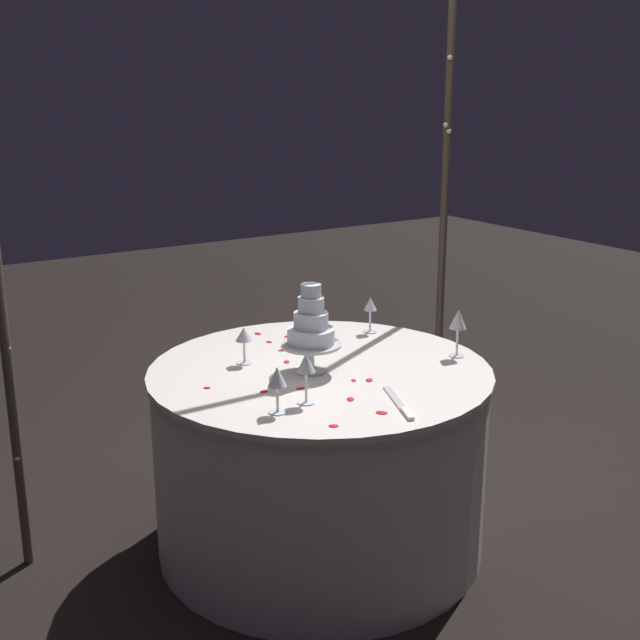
{
  "coord_description": "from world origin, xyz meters",
  "views": [
    {
      "loc": [
        -1.57,
        -2.41,
        1.73
      ],
      "look_at": [
        0.0,
        0.0,
        0.91
      ],
      "focal_mm": 46.49,
      "sensor_mm": 36.0,
      "label": 1
    }
  ],
  "objects": [
    {
      "name": "ground_plane",
      "position": [
        0.0,
        0.0,
        0.0
      ],
      "size": [
        12.0,
        12.0,
        0.0
      ],
      "primitive_type": "plane",
      "color": "black"
    },
    {
      "name": "decorative_arch",
      "position": [
        -0.0,
        0.47,
        1.58
      ],
      "size": [
        2.05,
        0.06,
        2.47
      ],
      "color": "#473D2D",
      "rests_on": "ground"
    },
    {
      "name": "main_table",
      "position": [
        0.0,
        0.0,
        0.36
      ],
      "size": [
        1.27,
        1.27,
        0.72
      ],
      "color": "silver",
      "rests_on": "ground"
    },
    {
      "name": "tiered_cake",
      "position": [
        -0.05,
        -0.02,
        0.89
      ],
      "size": [
        0.22,
        0.22,
        0.33
      ],
      "color": "silver",
      "rests_on": "main_table"
    },
    {
      "name": "wine_glass_0",
      "position": [
        -0.23,
        -0.26,
        0.85
      ],
      "size": [
        0.06,
        0.06,
        0.17
      ],
      "color": "silver",
      "rests_on": "main_table"
    },
    {
      "name": "wine_glass_1",
      "position": [
        -0.21,
        0.2,
        0.83
      ],
      "size": [
        0.06,
        0.06,
        0.14
      ],
      "color": "silver",
      "rests_on": "main_table"
    },
    {
      "name": "wine_glass_2",
      "position": [
        0.43,
        0.27,
        0.83
      ],
      "size": [
        0.06,
        0.06,
        0.15
      ],
      "color": "silver",
      "rests_on": "main_table"
    },
    {
      "name": "wine_glass_3",
      "position": [
        0.52,
        -0.17,
        0.86
      ],
      "size": [
        0.07,
        0.07,
        0.19
      ],
      "color": "silver",
      "rests_on": "main_table"
    },
    {
      "name": "wine_glass_4",
      "position": [
        -0.35,
        -0.28,
        0.83
      ],
      "size": [
        0.06,
        0.06,
        0.15
      ],
      "color": "silver",
      "rests_on": "main_table"
    },
    {
      "name": "cake_knife",
      "position": [
        0.02,
        -0.45,
        0.72
      ],
      "size": [
        0.13,
        0.28,
        0.01
      ],
      "color": "silver",
      "rests_on": "main_table"
    },
    {
      "name": "rose_petal_0",
      "position": [
        0.02,
        0.5,
        0.72
      ],
      "size": [
        0.03,
        0.04,
        0.0
      ],
      "primitive_type": "ellipsoid",
      "rotation": [
        0.0,
        0.0,
        1.74
      ],
      "color": "red",
      "rests_on": "main_table"
    },
    {
      "name": "rose_petal_1",
      "position": [
        0.07,
        -0.2,
        0.72
      ],
      "size": [
        0.04,
        0.04,
        0.0
      ],
      "primitive_type": "ellipsoid",
      "rotation": [
        0.0,
        0.0,
        4.03
      ],
      "color": "red",
      "rests_on": "main_table"
    },
    {
      "name": "rose_petal_2",
      "position": [
        -0.29,
        -0.1,
        0.72
      ],
      "size": [
        0.04,
        0.03,
        0.0
      ],
      "primitive_type": "ellipsoid",
      "rotation": [
        0.0,
        0.0,
        0.2
      ],
      "color": "red",
      "rests_on": "main_table"
    },
    {
      "name": "rose_petal_3",
      "position": [
        0.03,
        -0.18,
        0.72
      ],
      "size": [
        0.03,
        0.03,
        0.0
      ],
      "primitive_type": "ellipsoid",
      "rotation": [
        0.0,
        0.0,
        4.26
      ],
      "color": "red",
      "rests_on": "main_table"
    },
    {
      "name": "rose_petal_4",
      "position": [
        -0.44,
        0.04,
        0.72
      ],
      "size": [
        0.03,
        0.03,
        0.0
      ],
      "primitive_type": "ellipsoid",
      "rotation": [
        0.0,
        0.0,
        2.32
      ],
      "color": "red",
      "rests_on": "main_table"
    },
    {
      "name": "rose_petal_5",
      "position": [
        0.1,
        0.4,
        0.72
      ],
      "size": [
        0.04,
        0.03,
        0.0
      ],
      "primitive_type": "ellipsoid",
      "rotation": [
        0.0,
        0.0,
        3.0
      ],
      "color": "red",
      "rests_on": "main_table"
    },
    {
      "name": "rose_petal_6",
      "position": [
        -0.07,
        0.13,
        0.72
      ],
      "size": [
        0.03,
        0.04,
        0.0
      ],
      "primitive_type": "ellipsoid",
      "rotation": [
        0.0,
        0.0,
        4.25
      ],
      "color": "red",
      "rests_on": "main_table"
    },
    {
      "name": "rose_petal_7",
      "position": [
        -0.26,
        -0.47,
        0.72
      ],
      "size": [
        0.04,
        0.04,
        0.0
      ],
      "primitive_type": "ellipsoid",
      "rotation": [
        0.0,
        0.0,
        2.59
      ],
      "color": "red",
      "rests_on": "main_table"
    },
    {
      "name": "rose_petal_8",
      "position": [
        -0.07,
        -0.47,
        0.72
      ],
      "size": [
        0.05,
        0.05,
        0.0
      ],
      "primitive_type": "ellipsoid",
      "rotation": [
        0.0,
        0.0,
        2.28
      ],
      "color": "red",
      "rests_on": "main_table"
    },
    {
      "name": "rose_petal_9",
      "position": [
        -0.01,
        0.26,
        0.72
      ],
      "size": [
        0.04,
        0.03,
        0.0
      ],
      "primitive_type": "ellipsoid",
      "rotation": [
        0.0,
        0.0,
        2.99
      ],
      "color": "red",
      "rests_on": "main_table"
    },
    {
      "name": "rose_petal_10",
      "position": [
        0.0,
        0.38,
        0.72
      ],
      "size": [
        0.03,
        0.03,
        0.0
      ],
      "primitive_type": "ellipsoid",
      "rotation": [
        0.0,
        0.0,
        5.2
      ],
      "color": "red",
      "rests_on": "main_table"
    },
    {
      "name": "rose_petal_11",
      "position": [
        -0.17,
        -0.15,
        0.72
      ],
      "size": [
        0.04,
        0.04,
        0.0
      ],
      "primitive_type": "ellipsoid",
      "rotation": [
        0.0,
        0.0,
        5.85
      ],
      "color": "red",
      "rests_on": "main_table"
    },
    {
      "name": "rose_petal_12",
      "position": [
        0.22,
        0.4,
        0.72
      ],
      "size": [
        0.03,
        0.02,
        0.0
      ],
      "primitive_type": "ellipsoid",
      "rotation": [
        0.0,
        0.0,
        3.0
      ],
      "color": "red",
      "rests_on": "main_table"
    },
    {
      "name": "rose_petal_13",
      "position": [
        -0.09,
        -0.32,
        0.72
      ],
      "size": [
        0.04,
        0.04,
        0.0
      ],
      "primitive_type": "ellipsoid",
      "rotation": [
        0.0,
        0.0,
        4.06
      ],
      "color": "red",
      "rests_on": "main_table"
    }
  ]
}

